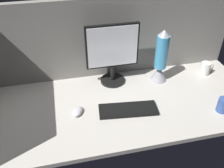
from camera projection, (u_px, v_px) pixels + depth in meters
ground_plane at (126, 103)px, 167.04cm from camera, size 180.00×80.00×3.00cm
cubicle_wall_back at (114, 37)px, 178.83cm from camera, size 180.00×5.00×58.41cm
monitor at (112, 52)px, 171.39cm from camera, size 37.08×18.00×44.27cm
keyboard at (128, 110)px, 157.50cm from camera, size 38.25×17.18×2.00cm
mouse at (78, 111)px, 155.23cm from camera, size 9.04×11.05×3.40cm
mug_ceramic_white at (206, 68)px, 190.59cm from camera, size 10.71×7.29×9.65cm
mug_ceramic_blue at (223, 105)px, 155.40cm from camera, size 10.24×6.83×9.59cm
lava_lamp at (161, 60)px, 177.04cm from camera, size 12.19×12.19×39.88cm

